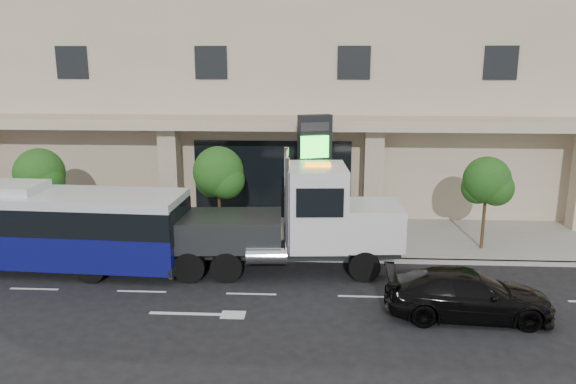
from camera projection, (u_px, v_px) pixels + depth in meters
name	position (u px, v px, depth m)	size (l,w,h in m)	color
ground	(256.00, 278.00, 21.56)	(120.00, 120.00, 0.00)	black
sidewalk	(268.00, 236.00, 26.39)	(120.00, 6.00, 0.15)	gray
curb	(261.00, 258.00, 23.48)	(120.00, 0.30, 0.15)	gray
convention_center	(282.00, 28.00, 34.18)	(60.00, 17.60, 20.00)	tan
tree_left	(40.00, 177.00, 24.85)	(2.27, 2.20, 4.22)	#422B19
tree_mid	(219.00, 175.00, 24.39)	(2.28, 2.20, 4.38)	#422B19
tree_right	(487.00, 184.00, 23.82)	(2.10, 2.00, 4.04)	#422B19
city_bus	(14.00, 225.00, 22.29)	(13.83, 3.59, 3.47)	black
tow_truck	(293.00, 223.00, 21.88)	(10.49, 3.16, 4.76)	#2D3033
black_sedan	(468.00, 294.00, 18.21)	(2.18, 5.35, 1.55)	black
signage_pylon	(314.00, 179.00, 24.49)	(1.51, 0.94, 5.73)	black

